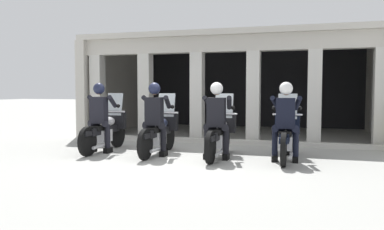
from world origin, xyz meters
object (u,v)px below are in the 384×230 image
at_px(police_officer_center_right, 217,114).
at_px(motorcycle_far_right, 286,135).
at_px(police_officer_far_left, 100,111).
at_px(motorcycle_far_left, 106,129).
at_px(police_officer_far_right, 286,115).
at_px(motorcycle_center_right, 220,134).
at_px(police_officer_center_left, 155,113).
at_px(motorcycle_center_left, 160,131).

height_order(police_officer_center_right, motorcycle_far_right, police_officer_center_right).
bearing_deg(police_officer_far_left, motorcycle_far_right, 2.42).
relative_size(police_officer_far_left, police_officer_center_right, 1.00).
height_order(motorcycle_far_left, police_officer_far_right, police_officer_far_right).
distance_m(motorcycle_far_right, police_officer_far_right, 0.52).
distance_m(motorcycle_center_right, motorcycle_far_right, 1.38).
height_order(police_officer_center_left, motorcycle_center_right, police_officer_center_left).
distance_m(motorcycle_center_left, police_officer_center_right, 1.47).
relative_size(motorcycle_far_left, police_officer_center_right, 1.29).
relative_size(motorcycle_center_right, police_officer_far_right, 1.29).
height_order(motorcycle_center_left, motorcycle_far_right, same).
relative_size(motorcycle_center_right, police_officer_center_right, 1.29).
height_order(motorcycle_far_left, motorcycle_center_left, same).
xyz_separation_m(motorcycle_center_left, police_officer_far_right, (2.74, -0.20, 0.44)).
height_order(motorcycle_center_left, motorcycle_center_right, same).
bearing_deg(police_officer_far_right, motorcycle_far_right, 89.78).
bearing_deg(police_officer_center_right, police_officer_far_left, 169.68).
relative_size(police_officer_center_left, motorcycle_center_right, 0.78).
bearing_deg(police_officer_center_left, motorcycle_center_left, 88.03).
bearing_deg(police_officer_center_left, police_officer_center_right, -2.67).
distance_m(police_officer_far_left, motorcycle_far_right, 4.15).
xyz_separation_m(motorcycle_far_right, police_officer_far_right, (-0.00, -0.28, 0.44)).
relative_size(motorcycle_far_left, motorcycle_far_right, 1.00).
xyz_separation_m(police_officer_far_left, police_officer_far_right, (4.12, 0.01, 0.00)).
xyz_separation_m(police_officer_center_right, police_officer_far_right, (1.37, 0.10, 0.00)).
bearing_deg(motorcycle_far_left, motorcycle_far_right, -1.52).
bearing_deg(police_officer_far_right, motorcycle_center_left, 175.82).
relative_size(motorcycle_center_left, police_officer_center_left, 1.29).
bearing_deg(police_officer_far_right, motorcycle_center_right, 172.58).
bearing_deg(motorcycle_far_right, motorcycle_far_left, -179.80).
xyz_separation_m(police_officer_far_left, police_officer_center_left, (1.37, -0.07, 0.00)).
bearing_deg(police_officer_center_left, motorcycle_far_left, 163.84).
height_order(motorcycle_far_left, police_officer_center_left, police_officer_center_left).
distance_m(police_officer_center_left, motorcycle_center_right, 1.46).
bearing_deg(police_officer_center_right, motorcycle_center_right, 81.36).
relative_size(police_officer_center_left, motorcycle_far_right, 0.78).
relative_size(police_officer_far_left, motorcycle_far_right, 0.78).
bearing_deg(motorcycle_center_left, police_officer_far_left, -172.85).
xyz_separation_m(police_officer_center_right, motorcycle_far_right, (1.37, 0.39, -0.44)).
bearing_deg(motorcycle_center_left, motorcycle_center_right, -2.67).
bearing_deg(police_officer_center_left, police_officer_far_right, -0.02).
distance_m(police_officer_far_left, police_officer_center_left, 1.37).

